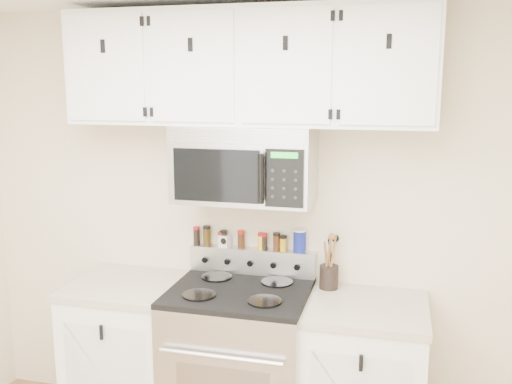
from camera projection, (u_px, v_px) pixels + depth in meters
The scene contains 18 objects.
back_wall at pixel (254, 223), 3.39m from camera, with size 3.50×0.01×2.50m, color beige.
range at pixel (240, 366), 3.23m from camera, with size 0.76×0.65×1.10m.
base_cabinet_left at pixel (131, 355), 3.42m from camera, with size 0.64×0.62×0.92m.
base_cabinet_right at pixel (363, 384), 3.09m from camera, with size 0.64×0.62×0.92m.
microwave at pixel (245, 164), 3.13m from camera, with size 0.76×0.44×0.42m.
upper_cabinets at pixel (246, 67), 3.06m from camera, with size 2.00×0.35×0.62m.
utensil_crock at pixel (329, 275), 3.22m from camera, with size 0.11×0.11×0.31m.
kitchen_timer at pixel (225, 241), 3.42m from camera, with size 0.06×0.05×0.07m, color silver.
salt_canister at pixel (300, 241), 3.30m from camera, with size 0.07×0.07×0.14m.
spice_jar_0 at pixel (197, 236), 3.46m from camera, with size 0.04×0.04×0.11m.
spice_jar_1 at pixel (207, 236), 3.44m from camera, with size 0.05×0.05×0.12m.
spice_jar_2 at pixel (221, 239), 3.42m from camera, with size 0.04×0.04×0.09m.
spice_jar_3 at pixel (224, 238), 3.42m from camera, with size 0.04×0.04×0.10m.
spice_jar_4 at pixel (241, 239), 3.39m from camera, with size 0.04×0.04×0.11m.
spice_jar_5 at pixel (261, 241), 3.36m from camera, with size 0.04×0.04×0.10m.
spice_jar_6 at pixel (264, 241), 3.36m from camera, with size 0.04×0.04×0.10m.
spice_jar_7 at pixel (276, 241), 3.34m from camera, with size 0.04×0.04×0.11m.
spice_jar_8 at pixel (283, 243), 3.33m from camera, with size 0.04×0.04×0.09m.
Camera 1 is at (0.83, -1.44, 2.07)m, focal length 40.00 mm.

